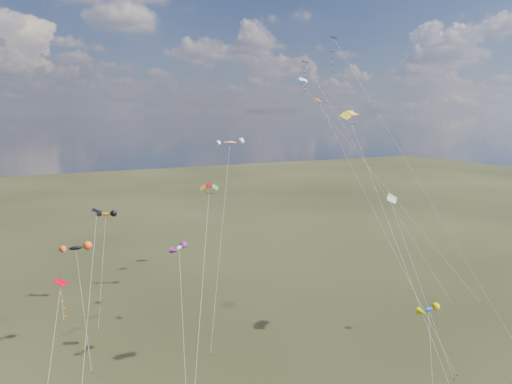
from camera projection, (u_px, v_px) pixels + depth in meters
name	position (u px, v px, depth m)	size (l,w,h in m)	color
diamond_black_high	(314.00, 93.00, 73.93)	(15.82, 20.30, 37.07)	black
diamond_navy_tall	(348.00, 79.00, 58.01)	(14.91, 20.88, 38.51)	#0A0946
diamond_black_mid	(92.00, 266.00, 44.66)	(5.02, 14.61, 19.00)	black
diamond_red_low	(61.00, 307.00, 43.08)	(3.92, 9.33, 13.31)	#B50113
diamond_orange_center	(363.00, 189.00, 53.84)	(9.52, 16.03, 30.60)	#D74705
parafoil_yellow	(353.00, 114.00, 45.70)	(2.85, 17.92, 29.49)	gold
parafoil_blue_white	(303.00, 81.00, 79.00)	(18.61, 26.32, 35.13)	blue
parafoil_striped	(393.00, 196.00, 56.99)	(3.04, 12.93, 19.29)	yellow
parafoil_tricolor	(209.00, 187.00, 51.23)	(9.31, 17.71, 21.28)	#EEA60E
novelty_black_orange	(76.00, 248.00, 54.90)	(3.16, 7.56, 13.40)	black
novelty_orange_black	(106.00, 214.00, 68.52)	(4.40, 10.53, 14.36)	orange
novelty_white_purple	(179.00, 248.00, 51.59)	(3.26, 10.00, 14.26)	silver
novelty_redwhite_stripe	(230.00, 143.00, 70.52)	(11.99, 18.70, 24.87)	red
novelty_blue_yellow	(429.00, 310.00, 40.00)	(5.44, 6.82, 12.28)	blue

